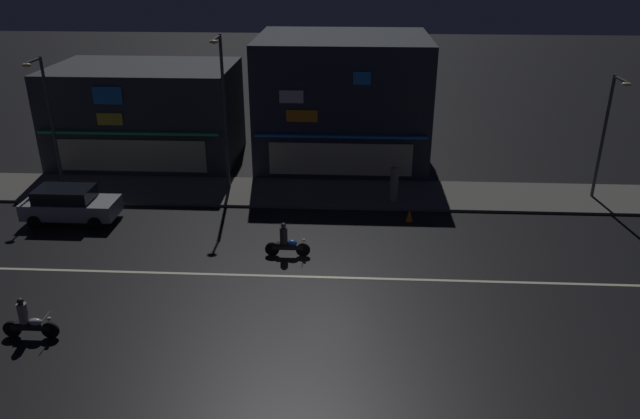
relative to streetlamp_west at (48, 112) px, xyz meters
The scene contains 13 objects.
ground_plane 17.83m from the streetlamp_west, 30.44° to the right, with size 140.00×140.00×0.00m, color black.
lane_divider_stripe 17.83m from the streetlamp_west, 30.44° to the right, with size 36.66×0.16×0.01m, color beige.
sidewalk_far 15.50m from the streetlamp_west, ahead, with size 38.59×3.87×0.14m, color #5B5954.
storefront_left_block 6.25m from the streetlamp_west, 56.43° to the left, with size 10.47×6.87×5.60m.
storefront_center_block 16.00m from the streetlamp_west, 20.77° to the left, with size 9.72×8.04×7.28m.
streetlamp_west is the anchor object (origin of this frame).
streetlamp_mid 9.07m from the streetlamp_west, ahead, with size 0.44×1.64×7.92m.
streetlamp_east 27.94m from the streetlamp_west, ahead, with size 0.44×1.64×6.24m.
pedestrian_on_sidewalk 18.01m from the streetlamp_west, ahead, with size 0.40×0.40×1.96m.
parked_car_near_kerb 5.79m from the streetlamp_west, 59.85° to the right, with size 4.30×1.98×1.67m.
motorcycle_lead 14.60m from the streetlamp_west, 69.53° to the right, with size 1.90×0.60×1.52m.
motorcycle_opposite_lane 15.12m from the streetlamp_west, 28.72° to the right, with size 1.90×0.60×1.52m.
traffic_cone 19.02m from the streetlamp_west, 10.06° to the right, with size 0.36×0.36×0.55m, color orange.
Camera 1 is at (0.55, -20.86, 12.11)m, focal length 34.19 mm.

